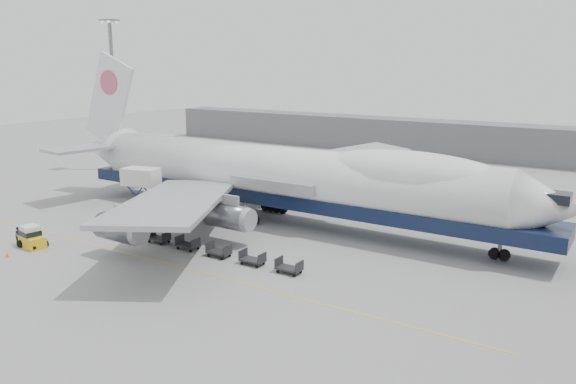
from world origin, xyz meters
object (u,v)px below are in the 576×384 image
Objects in this scene: catering_truck at (142,189)px; baggage_tug at (31,238)px; airliner at (285,175)px; ground_worker at (19,236)px.

catering_truck is 14.57m from baggage_tug.
baggage_tug is (-16.71, -21.83, -4.64)m from airliner.
ground_worker is (-1.87, -0.22, -0.04)m from baggage_tug.
airliner is 35.54× the size of ground_worker.
airliner is 17.72m from catering_truck.
airliner reaches higher than baggage_tug.
airliner reaches higher than ground_worker.
baggage_tug reaches higher than ground_worker.
baggage_tug is at bearing -127.44° from airliner.
baggage_tug is at bearing -63.78° from ground_worker.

